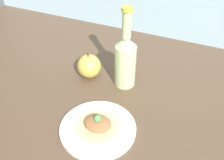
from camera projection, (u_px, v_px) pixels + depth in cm
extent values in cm
cube|color=brown|center=(112.00, 111.00, 86.05)|extent=(180.00, 110.00, 4.00)
cylinder|color=white|center=(97.00, 128.00, 76.98)|extent=(22.44, 22.44, 1.25)
torus|color=white|center=(97.00, 127.00, 76.71)|extent=(21.52, 21.52, 0.87)
cylinder|color=#D6BC7F|center=(97.00, 126.00, 76.47)|extent=(12.70, 12.70, 0.40)
ellipsoid|color=brown|center=(96.00, 123.00, 75.55)|extent=(7.95, 6.76, 2.56)
sphere|color=#4CA34C|center=(96.00, 118.00, 74.37)|extent=(2.06, 2.06, 2.06)
cylinder|color=#B7D18E|center=(125.00, 66.00, 89.66)|extent=(7.27, 7.27, 15.33)
cone|color=#B7D18E|center=(126.00, 42.00, 83.90)|extent=(7.27, 7.27, 3.27)
cylinder|color=#B7D18E|center=(127.00, 25.00, 80.10)|extent=(2.91, 2.91, 8.97)
cylinder|color=gold|center=(127.00, 9.00, 76.94)|extent=(3.63, 3.63, 1.20)
sphere|color=gold|center=(89.00, 66.00, 95.28)|extent=(8.68, 8.68, 8.68)
cylinder|color=brown|center=(88.00, 54.00, 92.16)|extent=(0.69, 0.69, 1.95)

